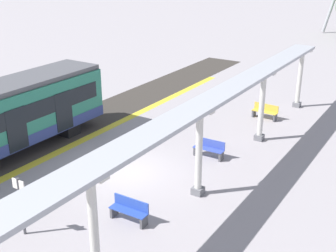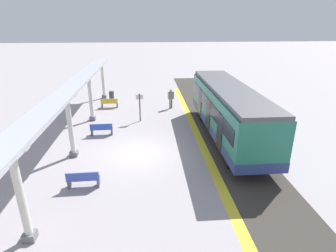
{
  "view_description": "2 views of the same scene",
  "coord_description": "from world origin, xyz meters",
  "px_view_note": "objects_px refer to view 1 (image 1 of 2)",
  "views": [
    {
      "loc": [
        11.27,
        -13.96,
        9.22
      ],
      "look_at": [
        0.3,
        3.16,
        1.18
      ],
      "focal_mm": 47.46,
      "sensor_mm": 36.0,
      "label": 1
    },
    {
      "loc": [
        -0.58,
        14.71,
        7.41
      ],
      "look_at": [
        -1.65,
        0.99,
        2.09
      ],
      "focal_mm": 29.36,
      "sensor_mm": 36.0,
      "label": 2
    }
  ],
  "objects_px": {
    "bench_mid_platform": "(265,111)",
    "canopy_pillar_fourth": "(262,106)",
    "canopy_pillar_fifth": "(300,78)",
    "bench_extra_slot": "(130,210)",
    "platform_info_sign": "(21,201)",
    "canopy_pillar_third": "(199,152)",
    "bench_far_end": "(209,148)",
    "canopy_pillar_second": "(94,229)"
  },
  "relations": [
    {
      "from": "bench_mid_platform",
      "to": "canopy_pillar_fourth",
      "type": "bearing_deg",
      "value": -73.81
    },
    {
      "from": "canopy_pillar_fifth",
      "to": "bench_extra_slot",
      "type": "bearing_deg",
      "value": -94.24
    },
    {
      "from": "bench_extra_slot",
      "to": "platform_info_sign",
      "type": "distance_m",
      "value": 3.81
    },
    {
      "from": "canopy_pillar_third",
      "to": "canopy_pillar_fourth",
      "type": "distance_m",
      "value": 6.58
    },
    {
      "from": "canopy_pillar_fifth",
      "to": "bench_far_end",
      "type": "bearing_deg",
      "value": -97.51
    },
    {
      "from": "canopy_pillar_fourth",
      "to": "bench_extra_slot",
      "type": "relative_size",
      "value": 2.45
    },
    {
      "from": "canopy_pillar_third",
      "to": "canopy_pillar_second",
      "type": "bearing_deg",
      "value": -90.0
    },
    {
      "from": "platform_info_sign",
      "to": "bench_far_end",
      "type": "bearing_deg",
      "value": 74.46
    },
    {
      "from": "bench_far_end",
      "to": "bench_extra_slot",
      "type": "bearing_deg",
      "value": -89.29
    },
    {
      "from": "canopy_pillar_fourth",
      "to": "platform_info_sign",
      "type": "distance_m",
      "value": 12.81
    },
    {
      "from": "bench_extra_slot",
      "to": "canopy_pillar_fourth",
      "type": "bearing_deg",
      "value": 83.0
    },
    {
      "from": "canopy_pillar_second",
      "to": "canopy_pillar_fourth",
      "type": "relative_size",
      "value": 1.0
    },
    {
      "from": "bench_far_end",
      "to": "bench_extra_slot",
      "type": "distance_m",
      "value": 6.37
    },
    {
      "from": "bench_extra_slot",
      "to": "canopy_pillar_second",
      "type": "bearing_deg",
      "value": -69.48
    },
    {
      "from": "bench_far_end",
      "to": "platform_info_sign",
      "type": "distance_m",
      "value": 9.4
    },
    {
      "from": "canopy_pillar_third",
      "to": "bench_extra_slot",
      "type": "xyz_separation_m",
      "value": [
        -1.18,
        -3.0,
        -1.43
      ]
    },
    {
      "from": "canopy_pillar_fifth",
      "to": "bench_mid_platform",
      "type": "distance_m",
      "value": 3.53
    },
    {
      "from": "bench_far_end",
      "to": "bench_extra_slot",
      "type": "relative_size",
      "value": 1.0
    },
    {
      "from": "canopy_pillar_fifth",
      "to": "bench_far_end",
      "type": "xyz_separation_m",
      "value": [
        -1.26,
        -9.54,
        -1.43
      ]
    },
    {
      "from": "canopy_pillar_third",
      "to": "bench_extra_slot",
      "type": "bearing_deg",
      "value": -111.41
    },
    {
      "from": "canopy_pillar_third",
      "to": "platform_info_sign",
      "type": "relative_size",
      "value": 1.68
    },
    {
      "from": "canopy_pillar_second",
      "to": "canopy_pillar_third",
      "type": "height_order",
      "value": "same"
    },
    {
      "from": "canopy_pillar_second",
      "to": "bench_mid_platform",
      "type": "height_order",
      "value": "canopy_pillar_second"
    },
    {
      "from": "canopy_pillar_third",
      "to": "canopy_pillar_fifth",
      "type": "distance_m",
      "value": 12.9
    },
    {
      "from": "canopy_pillar_third",
      "to": "bench_mid_platform",
      "type": "xyz_separation_m",
      "value": [
        -0.94,
        9.81,
        -1.43
      ]
    },
    {
      "from": "bench_mid_platform",
      "to": "canopy_pillar_second",
      "type": "bearing_deg",
      "value": -86.64
    },
    {
      "from": "bench_extra_slot",
      "to": "platform_info_sign",
      "type": "relative_size",
      "value": 0.69
    },
    {
      "from": "canopy_pillar_fifth",
      "to": "bench_far_end",
      "type": "distance_m",
      "value": 9.72
    },
    {
      "from": "canopy_pillar_second",
      "to": "canopy_pillar_fourth",
      "type": "distance_m",
      "value": 12.73
    },
    {
      "from": "canopy_pillar_third",
      "to": "bench_far_end",
      "type": "relative_size",
      "value": 2.45
    },
    {
      "from": "canopy_pillar_fourth",
      "to": "bench_mid_platform",
      "type": "height_order",
      "value": "canopy_pillar_fourth"
    },
    {
      "from": "bench_extra_slot",
      "to": "platform_info_sign",
      "type": "xyz_separation_m",
      "value": [
        -2.59,
        -2.65,
        0.89
      ]
    },
    {
      "from": "bench_mid_platform",
      "to": "bench_far_end",
      "type": "distance_m",
      "value": 6.46
    },
    {
      "from": "canopy_pillar_fourth",
      "to": "bench_mid_platform",
      "type": "bearing_deg",
      "value": 106.19
    },
    {
      "from": "bench_far_end",
      "to": "canopy_pillar_third",
      "type": "bearing_deg",
      "value": -69.51
    },
    {
      "from": "canopy_pillar_second",
      "to": "canopy_pillar_third",
      "type": "bearing_deg",
      "value": 90.0
    },
    {
      "from": "canopy_pillar_fourth",
      "to": "bench_far_end",
      "type": "xyz_separation_m",
      "value": [
        -1.26,
        -3.22,
        -1.43
      ]
    },
    {
      "from": "canopy_pillar_second",
      "to": "bench_mid_platform",
      "type": "bearing_deg",
      "value": 93.36
    },
    {
      "from": "canopy_pillar_fourth",
      "to": "canopy_pillar_fifth",
      "type": "xyz_separation_m",
      "value": [
        0.0,
        6.32,
        0.0
      ]
    },
    {
      "from": "canopy_pillar_fourth",
      "to": "platform_info_sign",
      "type": "height_order",
      "value": "canopy_pillar_fourth"
    },
    {
      "from": "bench_mid_platform",
      "to": "bench_far_end",
      "type": "bearing_deg",
      "value": -92.83
    },
    {
      "from": "canopy_pillar_fourth",
      "to": "bench_extra_slot",
      "type": "xyz_separation_m",
      "value": [
        -1.18,
        -9.59,
        -1.43
      ]
    }
  ]
}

